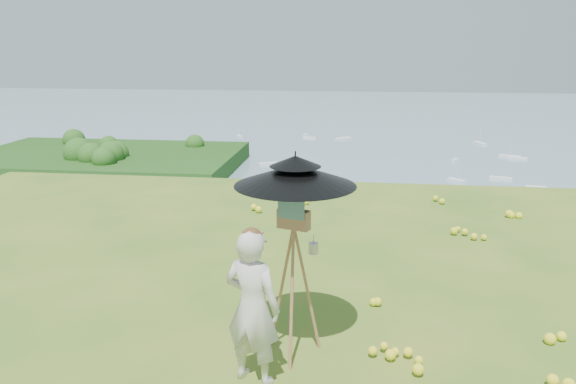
# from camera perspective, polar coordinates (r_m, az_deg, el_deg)

# --- Properties ---
(ground) EXTENTS (14.00, 14.00, 0.00)m
(ground) POSITION_cam_1_polar(r_m,az_deg,el_deg) (6.69, -7.81, -12.83)
(ground) COLOR #3C6D1F
(ground) RESTS_ON ground
(shoreline_tier) EXTENTS (170.00, 28.00, 8.00)m
(shoreline_tier) POSITION_cam_1_polar(r_m,az_deg,el_deg) (89.69, 5.50, -11.15)
(shoreline_tier) COLOR #656051
(shoreline_tier) RESTS_ON bay_water
(bay_water) EXTENTS (700.00, 700.00, 0.00)m
(bay_water) POSITION_cam_1_polar(r_m,az_deg,el_deg) (248.50, 6.72, 6.07)
(bay_water) COLOR gray
(bay_water) RESTS_ON ground
(peninsula) EXTENTS (90.00, 60.00, 12.00)m
(peninsula) POSITION_cam_1_polar(r_m,az_deg,el_deg) (180.91, -18.09, 3.81)
(peninsula) COLOR #173D10
(peninsula) RESTS_ON bay_water
(slope_trees) EXTENTS (110.00, 50.00, 6.00)m
(slope_trees) POSITION_cam_1_polar(r_m,az_deg,el_deg) (44.58, 4.51, -9.22)
(slope_trees) COLOR #274E17
(slope_trees) RESTS_ON forest_slope
(harbor_town) EXTENTS (110.00, 22.00, 5.00)m
(harbor_town) POSITION_cam_1_polar(r_m,az_deg,el_deg) (87.06, 5.60, -7.30)
(harbor_town) COLOR beige
(harbor_town) RESTS_ON shoreline_tier
(moored_boats) EXTENTS (140.00, 140.00, 0.70)m
(moored_boats) POSITION_cam_1_polar(r_m,az_deg,el_deg) (171.30, 2.24, 2.36)
(moored_boats) COLOR white
(moored_boats) RESTS_ON bay_water
(wildflowers) EXTENTS (10.00, 10.50, 0.12)m
(wildflowers) POSITION_cam_1_polar(r_m,az_deg,el_deg) (6.88, -7.29, -11.44)
(wildflowers) COLOR yellow
(wildflowers) RESTS_ON ground
(painter) EXTENTS (0.64, 0.52, 1.50)m
(painter) POSITION_cam_1_polar(r_m,az_deg,el_deg) (5.25, -3.62, -11.62)
(painter) COLOR beige
(painter) RESTS_ON ground
(field_easel) EXTENTS (0.81, 0.81, 1.68)m
(field_easel) POSITION_cam_1_polar(r_m,az_deg,el_deg) (5.64, 0.57, -8.67)
(field_easel) COLOR #A16543
(field_easel) RESTS_ON ground
(sun_umbrella) EXTENTS (1.56, 1.56, 0.73)m
(sun_umbrella) POSITION_cam_1_polar(r_m,az_deg,el_deg) (5.37, 0.73, 0.35)
(sun_umbrella) COLOR black
(sun_umbrella) RESTS_ON field_easel
(painter_cap) EXTENTS (0.27, 0.29, 0.10)m
(painter_cap) POSITION_cam_1_polar(r_m,az_deg,el_deg) (4.98, -3.76, -4.25)
(painter_cap) COLOR #C56E6C
(painter_cap) RESTS_ON painter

